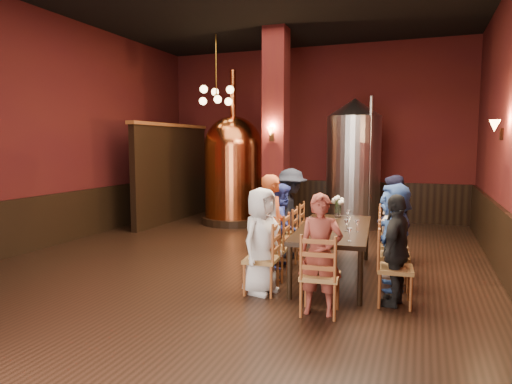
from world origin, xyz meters
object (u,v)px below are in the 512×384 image
(steel_vessel, at_px, (354,164))
(rose_vase, at_px, (338,203))
(person_0, at_px, (261,241))
(person_2, at_px, (282,226))
(dining_table, at_px, (334,231))
(person_1, at_px, (273,227))
(copper_kettle, at_px, (233,169))

(steel_vessel, xyz_separation_m, rose_vase, (0.22, -3.28, -0.52))
(person_0, relative_size, person_2, 1.05)
(dining_table, distance_m, person_2, 0.91)
(person_1, height_order, rose_vase, person_1)
(copper_kettle, bearing_deg, person_1, -60.17)
(dining_table, height_order, person_2, person_2)
(rose_vase, bearing_deg, person_2, -138.50)
(dining_table, xyz_separation_m, person_1, (-0.82, -0.40, 0.08))
(steel_vessel, bearing_deg, rose_vase, -86.20)
(copper_kettle, relative_size, rose_vase, 10.21)
(person_0, height_order, person_2, person_0)
(person_0, xyz_separation_m, person_2, (-0.11, 1.33, -0.03))
(person_2, xyz_separation_m, rose_vase, (0.76, 0.68, 0.32))
(person_0, relative_size, rose_vase, 3.84)
(person_2, relative_size, steel_vessel, 0.45)
(dining_table, relative_size, rose_vase, 6.74)
(dining_table, distance_m, rose_vase, 0.99)
(copper_kettle, xyz_separation_m, rose_vase, (3.08, -2.80, -0.38))
(dining_table, bearing_deg, copper_kettle, 125.84)
(person_0, relative_size, copper_kettle, 0.38)
(person_0, xyz_separation_m, copper_kettle, (-2.42, 4.80, 0.66))
(person_1, bearing_deg, person_2, -18.63)
(person_1, bearing_deg, copper_kettle, 6.54)
(person_1, relative_size, person_2, 1.14)
(person_0, relative_size, person_1, 0.92)
(dining_table, relative_size, person_1, 1.61)
(rose_vase, bearing_deg, person_0, -108.16)
(person_2, bearing_deg, rose_vase, -53.50)
(person_0, distance_m, person_1, 0.67)
(steel_vessel, distance_m, rose_vase, 3.33)
(person_0, bearing_deg, person_1, 21.66)
(person_1, height_order, person_2, person_1)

